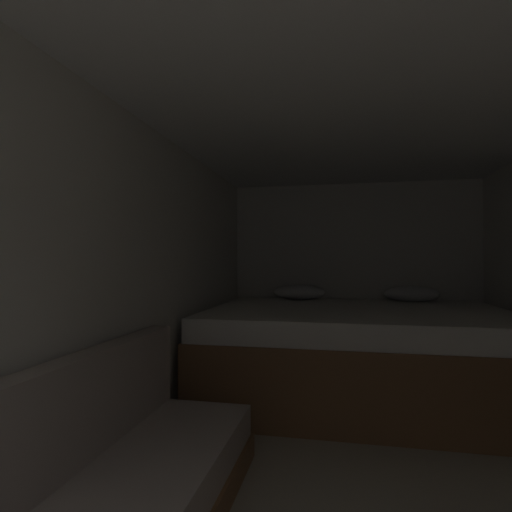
# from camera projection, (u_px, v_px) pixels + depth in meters

# --- Properties ---
(ground_plane) EXTENTS (6.92, 6.92, 0.00)m
(ground_plane) POSITION_uv_depth(u_px,v_px,m) (367.00, 485.00, 2.19)
(ground_plane) COLOR #A39984
(wall_back) EXTENTS (2.79, 0.05, 2.07)m
(wall_back) POSITION_uv_depth(u_px,v_px,m) (353.00, 275.00, 4.64)
(wall_back) COLOR silver
(wall_back) RESTS_ON ground
(wall_left) EXTENTS (0.05, 4.92, 2.07)m
(wall_left) POSITION_uv_depth(u_px,v_px,m) (132.00, 288.00, 2.48)
(wall_left) COLOR silver
(wall_left) RESTS_ON ground
(ceiling_slab) EXTENTS (2.79, 4.92, 0.05)m
(ceiling_slab) POSITION_uv_depth(u_px,v_px,m) (366.00, 94.00, 2.22)
(ceiling_slab) COLOR white
(ceiling_slab) RESTS_ON wall_left
(bed) EXTENTS (2.57, 1.91, 0.94)m
(bed) POSITION_uv_depth(u_px,v_px,m) (356.00, 352.00, 3.63)
(bed) COLOR brown
(bed) RESTS_ON ground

